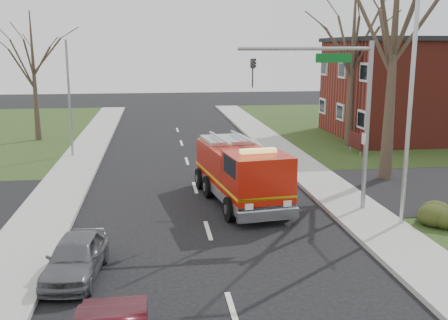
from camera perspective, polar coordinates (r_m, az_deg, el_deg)
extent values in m
plane|color=black|center=(19.28, -1.74, -7.69)|extent=(120.00, 120.00, 0.00)
cube|color=#989993|center=(20.78, 15.63, -6.45)|extent=(2.40, 80.00, 0.15)
cube|color=#989993|center=(19.66, -20.21, -7.84)|extent=(2.40, 80.00, 0.15)
cube|color=maroon|center=(41.74, 22.50, 7.06)|extent=(15.00, 10.00, 7.00)
cube|color=black|center=(41.63, 22.91, 11.99)|extent=(15.40, 10.40, 0.30)
cube|color=silver|center=(38.68, 12.55, 5.12)|extent=(0.12, 1.40, 1.20)
cube|color=#42100F|center=(33.42, 14.15, 2.06)|extent=(0.12, 2.00, 1.00)
cylinder|color=gray|center=(32.77, 14.62, 1.04)|extent=(0.08, 0.08, 0.90)
cylinder|color=gray|center=(34.23, 13.62, 1.56)|extent=(0.08, 0.08, 0.90)
cone|color=#392C21|center=(26.58, 17.90, 10.41)|extent=(0.64, 0.64, 12.00)
cone|color=#392C21|center=(35.47, 13.78, 9.73)|extent=(0.56, 0.56, 10.50)
cone|color=#392C21|center=(38.96, -19.96, 8.43)|extent=(0.44, 0.44, 9.00)
cylinder|color=gray|center=(21.48, 15.31, 3.30)|extent=(0.18, 0.18, 6.80)
cylinder|color=gray|center=(20.36, 8.90, 11.89)|extent=(5.20, 0.14, 0.14)
cube|color=#0C591E|center=(20.71, 11.84, 10.81)|extent=(1.40, 0.06, 0.35)
imported|color=black|center=(19.90, 3.23, 11.00)|extent=(0.22, 0.18, 1.10)
cylinder|color=#B7BABF|center=(19.87, 19.53, 4.68)|extent=(0.16, 0.16, 8.40)
cylinder|color=gray|center=(32.57, -16.48, 6.30)|extent=(0.14, 0.14, 7.00)
cube|color=#AB1507|center=(23.39, 0.98, -0.64)|extent=(2.91, 4.86, 1.85)
cube|color=#AB1507|center=(20.26, 3.70, -2.29)|extent=(2.59, 2.59, 2.11)
cube|color=#B7BABF|center=(22.59, 1.75, -3.06)|extent=(3.25, 7.13, 0.40)
cube|color=#E5B20C|center=(22.46, 1.75, -1.87)|extent=(3.26, 7.13, 0.11)
cube|color=black|center=(19.22, 4.68, -1.08)|extent=(1.98, 0.36, 0.75)
cube|color=#E5D866|center=(20.00, 3.74, 1.01)|extent=(1.44, 0.50, 0.16)
cylinder|color=black|center=(20.12, 0.65, -5.37)|extent=(0.44, 1.00, 0.97)
cylinder|color=black|center=(20.85, 6.72, -4.83)|extent=(0.44, 1.00, 0.97)
cylinder|color=black|center=(24.80, -2.61, -2.00)|extent=(0.44, 1.00, 0.97)
cylinder|color=black|center=(25.40, 2.43, -1.66)|extent=(0.44, 1.00, 0.97)
imported|color=#595B61|center=(15.99, -15.83, -10.11)|extent=(1.82, 3.74, 1.23)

